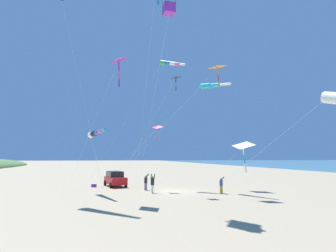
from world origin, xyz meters
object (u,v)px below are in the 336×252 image
kite_delta_purple_drifting (118,61)px  person_child_grey_jacket (152,183)px  cooler_box (94,185)px  kite_windsock_red_high_left (211,85)px  kite_delta_small_distant (217,67)px  person_adult_flyer (146,181)px  kite_delta_magenta_far_left (176,78)px  kite_windsock_green_low_center (95,133)px  kite_windsock_striped_overhead (169,63)px  person_child_green_jacket (221,184)px  parked_car (115,179)px  kite_delta_yellow_midlevel (243,146)px  kite_delta_teal_far_right (157,127)px  kite_box_long_streamer_left (169,1)px

kite_delta_purple_drifting → person_child_grey_jacket: bearing=-135.0°
person_child_grey_jacket → cooler_box: bearing=-46.8°
kite_windsock_red_high_left → kite_delta_small_distant: 3.10m
person_adult_flyer → person_child_grey_jacket: person_child_grey_jacket is taller
kite_delta_magenta_far_left → kite_delta_purple_drifting: bearing=26.7°
cooler_box → person_child_grey_jacket: size_ratio=0.33×
person_adult_flyer → kite_windsock_green_low_center: bearing=19.8°
kite_windsock_striped_overhead → cooler_box: bearing=-13.8°
person_child_green_jacket → person_child_grey_jacket: 6.95m
cooler_box → kite_delta_purple_drifting: 16.10m
cooler_box → kite_windsock_striped_overhead: kite_windsock_striped_overhead is taller
parked_car → kite_delta_yellow_midlevel: bearing=154.5°
kite_delta_purple_drifting → kite_delta_teal_far_right: bearing=-128.7°
cooler_box → kite_delta_magenta_far_left: bearing=139.3°
person_child_grey_jacket → kite_windsock_green_low_center: bearing=-4.7°
parked_car → kite_box_long_streamer_left: (-3.89, 15.21, 14.58)m
kite_delta_small_distant → kite_windsock_green_low_center: bearing=-13.9°
cooler_box → kite_windsock_striped_overhead: size_ratio=0.04×
kite_delta_yellow_midlevel → kite_delta_teal_far_right: kite_delta_teal_far_right is taller
kite_delta_teal_far_right → person_adult_flyer: bearing=-27.4°
kite_delta_purple_drifting → kite_delta_magenta_far_left: (-5.97, -3.00, -0.34)m
kite_windsock_red_high_left → kite_delta_small_distant: kite_delta_small_distant is taller
kite_windsock_striped_overhead → kite_delta_teal_far_right: kite_windsock_striped_overhead is taller
kite_windsock_green_low_center → kite_delta_yellow_midlevel: (-16.01, 0.23, -1.13)m
parked_car → person_adult_flyer: (-3.38, 4.48, 0.03)m
person_child_green_jacket → kite_windsock_striped_overhead: 16.29m
kite_windsock_striped_overhead → kite_delta_small_distant: kite_windsock_striped_overhead is taller
kite_delta_purple_drifting → kite_delta_small_distant: bearing=-173.2°
cooler_box → kite_delta_purple_drifting: (-2.63, 10.40, 12.01)m
kite_windsock_striped_overhead → kite_delta_small_distant: size_ratio=1.24×
kite_windsock_striped_overhead → kite_delta_magenta_far_left: (0.36, 5.19, -3.60)m
person_adult_flyer → kite_windsock_green_low_center: size_ratio=0.18×
parked_car → kite_delta_small_distant: kite_delta_small_distant is taller
person_child_green_jacket → kite_box_long_streamer_left: (6.70, 6.82, 14.62)m
parked_car → kite_delta_teal_far_right: bearing=131.7°
parked_car → kite_delta_teal_far_right: kite_delta_teal_far_right is taller
kite_windsock_green_low_center → kite_box_long_streamer_left: bearing=124.0°
kite_delta_magenta_far_left → kite_delta_teal_far_right: size_ratio=1.67×
parked_car → kite_delta_magenta_far_left: bearing=128.7°
kite_windsock_striped_overhead → kite_delta_purple_drifting: bearing=52.3°
kite_windsock_green_low_center → kite_box_long_streamer_left: 14.24m
cooler_box → person_child_green_jacket: bearing=148.0°
kite_delta_yellow_midlevel → kite_delta_teal_far_right: size_ratio=0.84×
cooler_box → kite_windsock_striped_overhead: bearing=166.2°
parked_car → kite_windsock_green_low_center: size_ratio=0.46×
person_child_green_jacket → kite_delta_yellow_midlevel: (-3.38, -1.73, 3.98)m
person_adult_flyer → kite_delta_magenta_far_left: (-2.70, 3.11, 10.90)m
cooler_box → kite_delta_magenta_far_left: (-8.60, 7.40, 11.67)m
person_child_grey_jacket → kite_delta_teal_far_right: (-0.73, -1.83, 5.89)m
kite_windsock_striped_overhead → person_child_grey_jacket: bearing=59.6°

